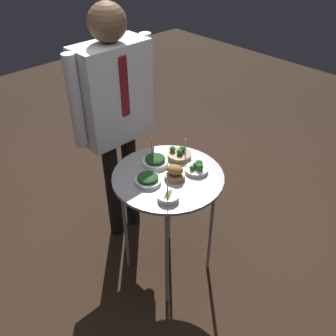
{
  "coord_description": "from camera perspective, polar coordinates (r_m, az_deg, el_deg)",
  "views": [
    {
      "loc": [
        -1.13,
        -1.19,
        2.01
      ],
      "look_at": [
        0.0,
        0.0,
        0.82
      ],
      "focal_mm": 40.0,
      "sensor_mm": 36.0,
      "label": 1
    }
  ],
  "objects": [
    {
      "name": "serving_cart",
      "position": [
        2.1,
        0.0,
        -2.54
      ],
      "size": [
        0.62,
        0.62,
        0.77
      ],
      "color": "#939399",
      "rests_on": "ground_plane"
    },
    {
      "name": "bowl_asparagus_front_right",
      "position": [
        1.9,
        0.01,
        -4.35
      ],
      "size": [
        0.11,
        0.11,
        0.15
      ],
      "color": "silver",
      "rests_on": "serving_cart"
    },
    {
      "name": "bowl_spinach_mid_left",
      "position": [
        2.0,
        -3.08,
        -1.74
      ],
      "size": [
        0.14,
        0.14,
        0.05
      ],
      "color": "silver",
      "rests_on": "serving_cart"
    },
    {
      "name": "bowl_spinach_back_left",
      "position": [
        2.14,
        -1.97,
        1.09
      ],
      "size": [
        0.15,
        0.15,
        0.14
      ],
      "color": "white",
      "rests_on": "serving_cart"
    },
    {
      "name": "bowl_broccoli_front_left",
      "position": [
        2.19,
        1.71,
        2.06
      ],
      "size": [
        0.14,
        0.14,
        0.14
      ],
      "color": "brown",
      "rests_on": "serving_cart"
    },
    {
      "name": "bowl_broccoli_front_center",
      "position": [
        2.09,
        4.41,
        -0.03
      ],
      "size": [
        0.13,
        0.13,
        0.07
      ],
      "color": "silver",
      "rests_on": "serving_cart"
    },
    {
      "name": "ground_plane",
      "position": [
        2.6,
        0.0,
        -14.74
      ],
      "size": [
        8.0,
        8.0,
        0.0
      ],
      "primitive_type": "plane",
      "color": "black"
    },
    {
      "name": "bowl_roast_back_right",
      "position": [
        2.02,
        1.02,
        -0.76
      ],
      "size": [
        0.11,
        0.12,
        0.08
      ],
      "color": "brown",
      "rests_on": "serving_cart"
    },
    {
      "name": "waiter_figure",
      "position": [
        2.3,
        -8.13,
        9.57
      ],
      "size": [
        0.59,
        0.22,
        1.59
      ],
      "color": "black",
      "rests_on": "ground_plane"
    }
  ]
}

